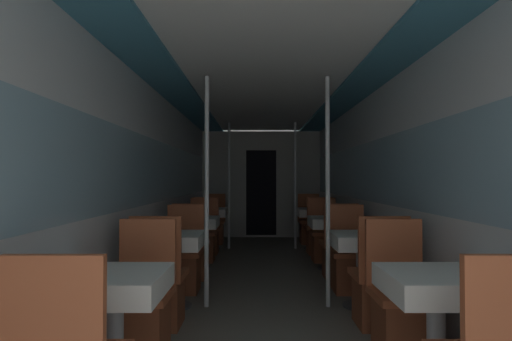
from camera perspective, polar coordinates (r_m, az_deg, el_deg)
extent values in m
cube|color=silver|center=(4.99, -13.84, -2.50)|extent=(0.05, 9.59, 2.25)
cube|color=#8CB2C6|center=(4.98, -13.69, -0.15)|extent=(0.03, 8.82, 0.72)
cube|color=silver|center=(5.04, 15.83, -2.47)|extent=(0.05, 9.59, 2.25)
cube|color=#8CB2C6|center=(5.04, 15.69, -0.15)|extent=(0.03, 8.82, 0.72)
cube|color=silver|center=(4.96, 1.08, 11.13)|extent=(2.57, 9.59, 0.04)
cube|color=teal|center=(5.04, -11.18, 10.54)|extent=(0.46, 9.20, 0.03)
cube|color=teal|center=(5.08, 13.22, 10.45)|extent=(0.46, 9.20, 0.03)
cube|color=#A8A8A3|center=(8.53, 0.52, -1.95)|extent=(2.51, 0.08, 2.25)
cube|color=black|center=(8.49, 0.52, -3.17)|extent=(0.64, 0.01, 1.80)
cylinder|color=#B7B7BC|center=(2.59, -19.81, -21.32)|extent=(0.10, 0.10, 0.67)
cube|color=#B2B2B7|center=(2.49, -19.75, -13.86)|extent=(0.53, 0.53, 0.02)
cube|color=white|center=(2.50, -19.76, -15.06)|extent=(0.57, 0.57, 0.14)
cube|color=#B25633|center=(1.87, -27.30, -18.11)|extent=(0.42, 0.04, 0.49)
cube|color=brown|center=(3.10, -16.44, -20.83)|extent=(0.35, 0.35, 0.40)
cube|color=#B25633|center=(3.03, -16.42, -16.80)|extent=(0.42, 0.42, 0.05)
cube|color=#B25633|center=(3.14, -15.42, -11.15)|extent=(0.42, 0.04, 0.49)
cylinder|color=#4C4C51|center=(4.17, -12.01, -18.39)|extent=(0.37, 0.37, 0.01)
cylinder|color=#B7B7BC|center=(4.08, -11.99, -13.78)|extent=(0.10, 0.10, 0.67)
cube|color=#B2B2B7|center=(4.02, -11.97, -8.99)|extent=(0.53, 0.53, 0.02)
cube|color=white|center=(4.03, -11.97, -9.75)|extent=(0.57, 0.57, 0.14)
cube|color=brown|center=(3.64, -13.71, -17.80)|extent=(0.35, 0.35, 0.40)
cube|color=#B25633|center=(3.58, -13.70, -14.33)|extent=(0.42, 0.42, 0.05)
cube|color=#B25633|center=(3.35, -14.44, -10.54)|extent=(0.42, 0.04, 0.49)
cube|color=brown|center=(4.60, -10.66, -14.24)|extent=(0.35, 0.35, 0.40)
cube|color=#B25633|center=(4.56, -10.65, -11.47)|extent=(0.42, 0.42, 0.05)
cube|color=#B25633|center=(4.70, -10.22, -7.82)|extent=(0.42, 0.04, 0.49)
cylinder|color=silver|center=(3.93, -7.28, -2.90)|extent=(0.04, 0.04, 2.25)
cylinder|color=#4C4C51|center=(5.71, -8.61, -13.66)|extent=(0.37, 0.37, 0.01)
cylinder|color=#B7B7BC|center=(5.64, -8.60, -10.26)|extent=(0.10, 0.10, 0.67)
cube|color=#B2B2B7|center=(5.60, -8.59, -6.77)|extent=(0.53, 0.53, 0.02)
cube|color=white|center=(5.60, -8.59, -7.32)|extent=(0.57, 0.57, 0.14)
cube|color=brown|center=(5.17, -9.44, -12.78)|extent=(0.35, 0.35, 0.40)
cube|color=#B25633|center=(5.13, -9.44, -10.31)|extent=(0.42, 0.42, 0.05)
cube|color=#B25633|center=(4.91, -9.78, -7.53)|extent=(0.42, 0.04, 0.49)
cube|color=brown|center=(6.16, -7.90, -10.89)|extent=(0.35, 0.35, 0.40)
cube|color=#B25633|center=(6.13, -7.89, -8.80)|extent=(0.42, 0.42, 0.05)
cube|color=#B25633|center=(6.29, -7.66, -6.13)|extent=(0.42, 0.04, 0.49)
cylinder|color=#4C4C51|center=(7.27, -6.72, -10.93)|extent=(0.37, 0.37, 0.01)
cylinder|color=#B7B7BC|center=(7.22, -6.72, -8.25)|extent=(0.10, 0.10, 0.67)
cube|color=#B2B2B7|center=(7.19, -6.71, -5.52)|extent=(0.53, 0.53, 0.02)
cube|color=white|center=(7.19, -6.71, -5.95)|extent=(0.57, 0.57, 0.14)
cube|color=brown|center=(6.74, -7.22, -10.04)|extent=(0.35, 0.35, 0.40)
cube|color=#B25633|center=(6.71, -7.21, -8.14)|extent=(0.42, 0.42, 0.05)
cube|color=#B25633|center=(6.50, -7.41, -5.97)|extent=(0.42, 0.04, 0.49)
cube|color=brown|center=(7.74, -6.29, -8.88)|extent=(0.35, 0.35, 0.40)
cube|color=#B25633|center=(7.72, -6.28, -7.22)|extent=(0.42, 0.42, 0.05)
cube|color=#B25633|center=(7.88, -6.13, -5.12)|extent=(0.42, 0.04, 0.49)
cylinder|color=silver|center=(7.14, -4.10, -2.10)|extent=(0.04, 0.04, 2.25)
cylinder|color=#B7B7BC|center=(2.67, 24.13, -20.68)|extent=(0.10, 0.10, 0.67)
cube|color=#B2B2B7|center=(2.57, 24.06, -13.43)|extent=(0.53, 0.53, 0.02)
cube|color=white|center=(2.58, 24.07, -14.59)|extent=(0.57, 0.57, 0.14)
cube|color=brown|center=(3.16, 20.09, -20.38)|extent=(0.35, 0.35, 0.40)
cube|color=#B25633|center=(3.09, 20.06, -16.43)|extent=(0.42, 0.42, 0.05)
cube|color=#B25633|center=(3.21, 18.84, -10.93)|extent=(0.42, 0.04, 0.49)
cylinder|color=#4C4C51|center=(4.22, 14.64, -18.17)|extent=(0.37, 0.37, 0.01)
cylinder|color=#B7B7BC|center=(4.13, 14.62, -13.62)|extent=(0.10, 0.10, 0.67)
cube|color=#B2B2B7|center=(4.07, 14.59, -8.88)|extent=(0.53, 0.53, 0.02)
cube|color=white|center=(4.08, 14.60, -9.63)|extent=(0.57, 0.57, 0.14)
cube|color=brown|center=(3.70, 16.75, -17.53)|extent=(0.35, 0.35, 0.40)
cube|color=#B25633|center=(3.64, 16.73, -14.11)|extent=(0.42, 0.42, 0.05)
cube|color=#B25633|center=(3.41, 17.64, -10.35)|extent=(0.42, 0.04, 0.49)
cube|color=brown|center=(4.65, 12.97, -14.10)|extent=(0.35, 0.35, 0.40)
cube|color=#B25633|center=(4.60, 12.95, -11.36)|extent=(0.42, 0.42, 0.05)
cube|color=#B25633|center=(4.74, 12.42, -7.75)|extent=(0.42, 0.04, 0.49)
cylinder|color=silver|center=(3.97, 10.00, -2.88)|extent=(0.04, 0.04, 2.25)
cylinder|color=#4C4C51|center=(5.74, 10.40, -13.58)|extent=(0.37, 0.37, 0.01)
cylinder|color=#B7B7BC|center=(5.68, 10.39, -10.19)|extent=(0.10, 0.10, 0.67)
cube|color=#B2B2B7|center=(5.63, 10.37, -6.73)|extent=(0.53, 0.53, 0.02)
cube|color=white|center=(5.64, 10.37, -7.27)|extent=(0.57, 0.57, 0.14)
cube|color=brown|center=(5.21, 11.45, -12.68)|extent=(0.35, 0.35, 0.40)
cube|color=#B25633|center=(5.17, 11.44, -10.23)|extent=(0.42, 0.42, 0.05)
cube|color=#B25633|center=(4.95, 11.87, -7.47)|extent=(0.42, 0.04, 0.49)
cube|color=brown|center=(6.20, 9.51, -10.83)|extent=(0.35, 0.35, 0.40)
cube|color=#B25633|center=(6.16, 9.50, -8.76)|extent=(0.42, 0.42, 0.05)
cube|color=#B25633|center=(6.32, 9.20, -6.10)|extent=(0.42, 0.04, 0.49)
cylinder|color=#4C4C51|center=(7.30, 8.03, -10.89)|extent=(0.37, 0.37, 0.01)
cylinder|color=#B7B7BC|center=(7.25, 8.02, -8.22)|extent=(0.10, 0.10, 0.67)
cube|color=#B2B2B7|center=(7.22, 8.01, -5.50)|extent=(0.53, 0.53, 0.02)
cube|color=white|center=(7.22, 8.01, -5.92)|extent=(0.57, 0.57, 0.14)
cube|color=brown|center=(6.77, 8.65, -10.00)|extent=(0.35, 0.35, 0.40)
cube|color=#B25633|center=(6.74, 8.64, -8.10)|extent=(0.42, 0.42, 0.05)
cube|color=#B25633|center=(6.53, 8.89, -5.94)|extent=(0.42, 0.04, 0.49)
cube|color=brown|center=(7.77, 7.48, -8.85)|extent=(0.35, 0.35, 0.40)
cube|color=#B25633|center=(7.74, 7.47, -7.19)|extent=(0.42, 0.42, 0.05)
cube|color=#B25633|center=(7.91, 7.28, -5.10)|extent=(0.42, 0.04, 0.49)
cylinder|color=silver|center=(7.16, 5.42, -2.10)|extent=(0.04, 0.04, 2.25)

